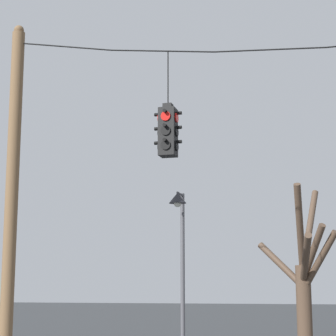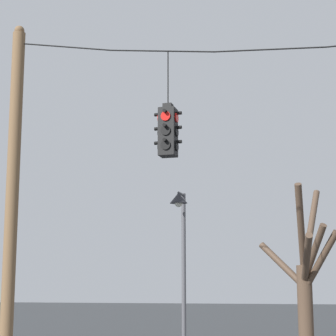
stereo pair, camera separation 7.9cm
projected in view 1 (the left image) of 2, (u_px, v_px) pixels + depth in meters
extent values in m
cylinder|color=brown|center=(11.00, 214.00, 14.10)|extent=(0.28, 0.28, 8.26)
sphere|color=brown|center=(19.00, 30.00, 14.86)|extent=(0.23, 0.23, 0.23)
cylinder|color=black|center=(64.00, 47.00, 14.47)|extent=(2.26, 0.03, 0.43)
cylinder|color=black|center=(162.00, 51.00, 13.81)|extent=(2.26, 0.03, 0.30)
cylinder|color=black|center=(269.00, 50.00, 13.18)|extent=(2.26, 0.03, 0.16)
cube|color=black|center=(168.00, 132.00, 13.45)|extent=(0.34, 0.34, 1.01)
cube|color=black|center=(168.00, 106.00, 13.55)|extent=(0.19, 0.19, 0.10)
cylinder|color=black|center=(168.00, 78.00, 13.66)|extent=(0.02, 0.02, 1.14)
cylinder|color=red|center=(166.00, 116.00, 13.33)|extent=(0.20, 0.03, 0.20)
cylinder|color=black|center=(165.00, 111.00, 13.31)|extent=(0.07, 0.12, 0.07)
cylinder|color=black|center=(166.00, 130.00, 13.28)|extent=(0.20, 0.03, 0.20)
cylinder|color=black|center=(165.00, 125.00, 13.25)|extent=(0.07, 0.12, 0.07)
cylinder|color=black|center=(166.00, 145.00, 13.22)|extent=(0.20, 0.03, 0.20)
cylinder|color=black|center=(165.00, 140.00, 13.20)|extent=(0.07, 0.12, 0.07)
cylinder|color=red|center=(170.00, 120.00, 13.68)|extent=(0.20, 0.03, 0.20)
cylinder|color=black|center=(171.00, 117.00, 13.74)|extent=(0.07, 0.12, 0.07)
cylinder|color=black|center=(170.00, 134.00, 13.63)|extent=(0.20, 0.03, 0.20)
cylinder|color=black|center=(171.00, 131.00, 13.69)|extent=(0.07, 0.12, 0.07)
cylinder|color=black|center=(170.00, 149.00, 13.57)|extent=(0.20, 0.03, 0.20)
cylinder|color=black|center=(171.00, 145.00, 13.63)|extent=(0.07, 0.12, 0.07)
cylinder|color=red|center=(159.00, 119.00, 13.56)|extent=(0.03, 0.20, 0.20)
cylinder|color=black|center=(157.00, 115.00, 13.58)|extent=(0.12, 0.07, 0.07)
cylinder|color=black|center=(159.00, 133.00, 13.50)|extent=(0.03, 0.20, 0.20)
cylinder|color=black|center=(157.00, 129.00, 13.53)|extent=(0.12, 0.07, 0.07)
cylinder|color=black|center=(159.00, 147.00, 13.45)|extent=(0.03, 0.20, 0.20)
cylinder|color=black|center=(157.00, 143.00, 13.47)|extent=(0.12, 0.07, 0.07)
cylinder|color=red|center=(177.00, 118.00, 13.46)|extent=(0.03, 0.20, 0.20)
cylinder|color=black|center=(179.00, 113.00, 13.46)|extent=(0.12, 0.07, 0.07)
cylinder|color=black|center=(177.00, 132.00, 13.40)|extent=(0.03, 0.20, 0.20)
cylinder|color=black|center=(179.00, 127.00, 13.41)|extent=(0.12, 0.07, 0.07)
cylinder|color=black|center=(177.00, 146.00, 13.35)|extent=(0.03, 0.20, 0.20)
cylinder|color=black|center=(179.00, 142.00, 13.35)|extent=(0.12, 0.07, 0.07)
cylinder|color=#515156|center=(183.00, 287.00, 17.96)|extent=(0.12, 0.12, 5.18)
cylinder|color=#515156|center=(180.00, 194.00, 18.17)|extent=(0.07, 0.53, 0.07)
cone|color=#232328|center=(178.00, 198.00, 17.89)|extent=(0.48, 0.48, 0.29)
sphere|color=silver|center=(178.00, 203.00, 17.87)|extent=(0.22, 0.22, 0.22)
cylinder|color=brown|center=(305.00, 326.00, 17.13)|extent=(0.40, 0.40, 3.15)
cylinder|color=brown|center=(281.00, 265.00, 17.95)|extent=(1.40, 0.97, 1.31)
cylinder|color=brown|center=(309.00, 230.00, 18.34)|extent=(0.53, 1.83, 2.45)
cylinder|color=brown|center=(300.00, 228.00, 16.96)|extent=(0.22, 1.48, 2.19)
cylinder|color=brown|center=(306.00, 259.00, 16.54)|extent=(0.48, 1.93, 1.24)
cylinder|color=brown|center=(313.00, 253.00, 16.95)|extent=(0.83, 1.16, 1.46)
cylinder|color=brown|center=(319.00, 261.00, 16.98)|extent=(1.13, 0.93, 1.57)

